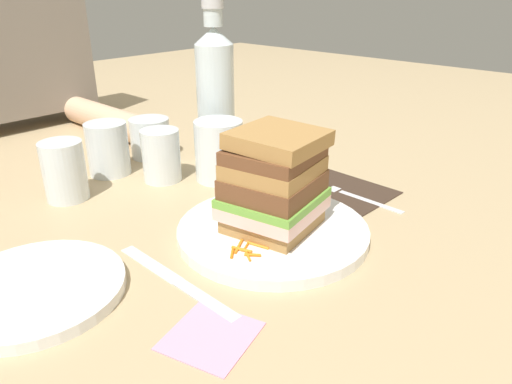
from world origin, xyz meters
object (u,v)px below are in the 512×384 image
fork (352,193)px  side_plate (35,289)px  water_bottle (215,92)px  empty_tumbler_1 (161,155)px  napkin_dark (340,191)px  empty_tumbler_0 (108,149)px  empty_tumbler_2 (150,138)px  napkin_pink (211,335)px  juice_glass (219,154)px  main_plate (273,231)px  sandwich (274,182)px  knife (179,281)px  empty_tumbler_3 (64,171)px

fork → side_plate: bearing=166.1°
water_bottle → empty_tumbler_1: water_bottle is taller
napkin_dark → fork: size_ratio=0.89×
empty_tumbler_0 → empty_tumbler_2: 0.10m
fork → napkin_pink: (-0.37, -0.08, -0.00)m
empty_tumbler_0 → empty_tumbler_1: 0.10m
fork → water_bottle: (-0.02, 0.28, 0.12)m
juice_glass → main_plate: bearing=-114.6°
napkin_dark → side_plate: (-0.45, 0.09, 0.01)m
main_plate → sandwich: bearing=-22.5°
empty_tumbler_0 → sandwich: bearing=-86.3°
napkin_dark → knife: same height
empty_tumbler_3 → napkin_pink: bearing=-99.0°
knife → napkin_pink: 0.10m
empty_tumbler_0 → empty_tumbler_1: size_ratio=1.04×
empty_tumbler_2 → fork: bearing=-75.2°
empty_tumbler_2 → empty_tumbler_3: 0.21m
juice_glass → empty_tumbler_2: bearing=93.5°
knife → empty_tumbler_1: size_ratio=2.31×
juice_glass → empty_tumbler_3: 0.24m
main_plate → empty_tumbler_2: size_ratio=3.35×
sandwich → main_plate: bearing=157.5°
napkin_dark → water_bottle: water_bottle is taller
empty_tumbler_2 → napkin_pink: (-0.27, -0.46, -0.04)m
empty_tumbler_1 → side_plate: bearing=-151.2°
empty_tumbler_0 → empty_tumbler_2: (0.10, 0.02, -0.01)m
juice_glass → empty_tumbler_1: (-0.07, 0.07, -0.00)m
knife → empty_tumbler_2: (0.23, 0.37, 0.04)m
knife → empty_tumbler_3: (0.03, 0.30, 0.04)m
empty_tumbler_1 → napkin_pink: size_ratio=1.07×
main_plate → empty_tumbler_3: size_ratio=2.74×
main_plate → juice_glass: size_ratio=2.49×
water_bottle → empty_tumbler_1: size_ratio=3.24×
water_bottle → napkin_pink: (-0.35, -0.36, -0.12)m
sandwich → empty_tumbler_0: 0.36m
water_bottle → side_plate: 0.48m
napkin_dark → empty_tumbler_0: empty_tumbler_0 is taller
fork → empty_tumbler_2: (-0.10, 0.38, 0.03)m
side_plate → juice_glass: bearing=14.6°
sandwich → empty_tumbler_0: size_ratio=1.49×
sandwich → juice_glass: sandwich is taller
knife → napkin_pink: same height
sandwich → empty_tumbler_1: bearing=85.5°
water_bottle → empty_tumbler_0: bearing=156.3°
empty_tumbler_0 → main_plate: bearing=-86.4°
sandwich → empty_tumbler_3: bearing=111.9°
fork → side_plate: 0.46m
juice_glass → empty_tumbler_2: 0.18m
main_plate → empty_tumbler_1: 0.27m
knife → napkin_dark: bearing=1.1°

